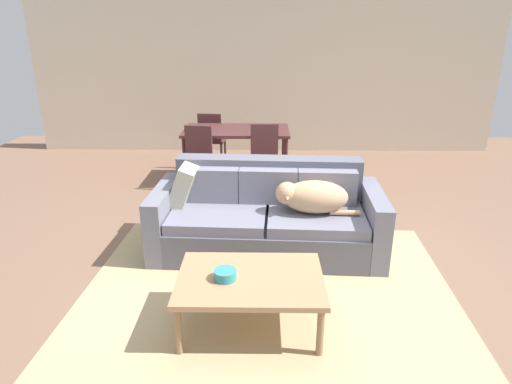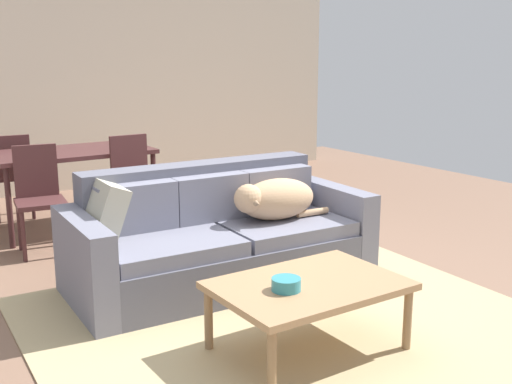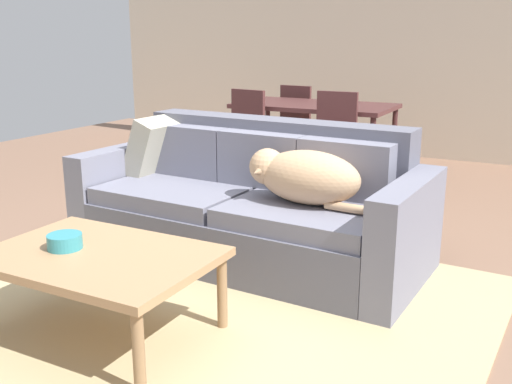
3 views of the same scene
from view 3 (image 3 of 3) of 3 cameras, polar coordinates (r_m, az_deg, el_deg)
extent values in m
plane|color=#805E4A|center=(3.75, -1.68, -6.94)|extent=(10.00, 10.00, 0.00)
cube|color=beige|center=(7.23, 14.45, 14.11)|extent=(8.00, 0.12, 2.70)
cube|color=tan|center=(3.19, -8.02, -11.00)|extent=(3.23, 2.82, 0.01)
cube|color=#5A5B68|center=(3.78, -0.82, -3.97)|extent=(1.92, 1.05, 0.34)
cube|color=slate|center=(3.97, -6.64, 0.24)|extent=(0.95, 0.96, 0.10)
cube|color=slate|center=(3.50, 5.75, -1.74)|extent=(0.95, 0.96, 0.10)
cube|color=#5A5B68|center=(3.96, 1.86, 4.12)|extent=(1.89, 0.33, 0.41)
cube|color=slate|center=(4.12, -6.57, 3.99)|extent=(0.58, 0.19, 0.35)
cube|color=slate|center=(3.80, 0.48, 3.17)|extent=(0.58, 0.19, 0.35)
cube|color=slate|center=(3.55, 8.65, 2.17)|extent=(0.58, 0.19, 0.35)
cube|color=slate|center=(4.33, -12.46, 0.19)|extent=(0.21, 0.97, 0.64)
cube|color=slate|center=(3.34, 14.36, -4.33)|extent=(0.21, 0.97, 0.64)
ellipsoid|color=tan|center=(3.40, 5.15, 1.43)|extent=(0.64, 0.38, 0.31)
sphere|color=tan|center=(3.50, 1.11, 2.48)|extent=(0.22, 0.22, 0.22)
cone|color=#957556|center=(3.42, 0.31, 2.00)|extent=(0.10, 0.12, 0.10)
cylinder|color=tan|center=(3.27, 9.01, -1.55)|extent=(0.28, 0.06, 0.05)
cube|color=#ACA792|center=(4.23, -9.77, 4.32)|extent=(0.31, 0.42, 0.44)
cube|color=#AA8158|center=(2.85, -15.01, -6.09)|extent=(1.05, 0.74, 0.04)
cylinder|color=#916D4B|center=(2.44, -11.28, -15.08)|extent=(0.05, 0.05, 0.38)
cylinder|color=#916D4B|center=(3.45, -17.11, -6.23)|extent=(0.05, 0.05, 0.38)
cylinder|color=#916D4B|center=(2.90, -3.29, -9.71)|extent=(0.05, 0.05, 0.38)
cylinder|color=teal|center=(2.94, -18.01, -4.57)|extent=(0.16, 0.16, 0.07)
cube|color=#4D2929|center=(5.71, 5.72, 8.29)|extent=(1.47, 0.82, 0.04)
cylinder|color=#412323|center=(5.74, -2.11, 4.54)|extent=(0.05, 0.05, 0.72)
cylinder|color=#412323|center=(5.21, 11.10, 3.20)|extent=(0.05, 0.05, 0.72)
cylinder|color=#412323|center=(6.37, 1.13, 5.58)|extent=(0.05, 0.05, 0.72)
cylinder|color=#412323|center=(5.90, 13.15, 4.43)|extent=(0.05, 0.05, 0.72)
cube|color=#4D2929|center=(5.38, -1.92, 4.73)|extent=(0.45, 0.45, 0.04)
cube|color=#4D2929|center=(5.48, -0.78, 7.53)|extent=(0.36, 0.09, 0.45)
cylinder|color=#452525|center=(5.40, -4.43, 2.23)|extent=(0.04, 0.04, 0.42)
cylinder|color=#452525|center=(5.19, -1.57, 1.75)|extent=(0.04, 0.04, 0.42)
cylinder|color=#452525|center=(5.66, -2.21, 2.84)|extent=(0.04, 0.04, 0.42)
cylinder|color=#452525|center=(5.46, 0.61, 2.41)|extent=(0.04, 0.04, 0.42)
cube|color=#4D2929|center=(5.02, 7.02, 4.02)|extent=(0.40, 0.40, 0.04)
cube|color=#4D2929|center=(5.15, 7.81, 7.08)|extent=(0.36, 0.04, 0.46)
cylinder|color=#452525|center=(4.97, 4.41, 1.19)|extent=(0.04, 0.04, 0.44)
cylinder|color=#452525|center=(4.86, 8.11, 0.75)|extent=(0.04, 0.04, 0.44)
cylinder|color=#452525|center=(5.28, 5.85, 1.96)|extent=(0.04, 0.04, 0.44)
cylinder|color=#452525|center=(5.17, 9.36, 1.56)|extent=(0.04, 0.04, 0.44)
cube|color=#4D2929|center=(6.56, 4.57, 6.48)|extent=(0.43, 0.43, 0.04)
cube|color=#4D2929|center=(6.38, 3.83, 8.34)|extent=(0.36, 0.07, 0.42)
cylinder|color=#452525|center=(6.67, 6.51, 4.58)|extent=(0.04, 0.04, 0.42)
cylinder|color=#452525|center=(6.83, 3.95, 4.87)|extent=(0.04, 0.04, 0.42)
cylinder|color=#452525|center=(6.37, 5.14, 4.13)|extent=(0.04, 0.04, 0.42)
cylinder|color=#452525|center=(6.54, 2.50, 4.45)|extent=(0.04, 0.04, 0.42)
camera|label=1|loc=(2.08, -92.92, 20.12)|focal=30.98mm
camera|label=2|loc=(4.04, -74.25, 8.75)|focal=44.32mm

